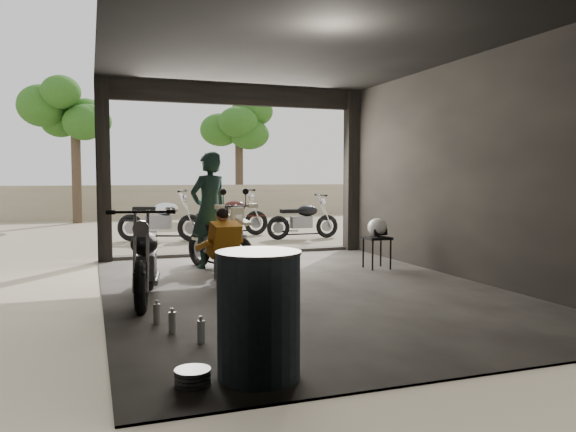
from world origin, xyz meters
TOP-DOWN VIEW (x-y plane):
  - ground at (0.00, 0.00)m, footprint 80.00×80.00m
  - garage at (0.00, 0.55)m, footprint 7.00×7.13m
  - boundary_wall at (0.00, 14.00)m, footprint 18.00×0.30m
  - tree_left at (-3.00, 12.50)m, footprint 2.20×2.20m
  - tree_right at (2.80, 14.00)m, footprint 2.20×2.20m
  - main_bike at (-0.71, 1.73)m, footprint 1.18×1.78m
  - left_bike at (-2.00, -0.04)m, footprint 0.95×1.76m
  - outside_bike_a at (-1.08, 6.28)m, footprint 1.92×1.33m
  - outside_bike_b at (0.71, 6.85)m, footprint 1.82×0.87m
  - outside_bike_c at (2.23, 5.71)m, footprint 1.59×0.66m
  - rider at (-0.79, 2.10)m, footprint 0.82×0.70m
  - mechanic at (-0.86, 0.49)m, footprint 0.67×0.81m
  - stool at (1.74, 1.10)m, footprint 0.39×0.39m
  - helmet at (1.78, 1.15)m, footprint 0.38×0.39m
  - oil_drum at (-1.46, -3.00)m, footprint 0.66×0.66m
  - sign_post at (3.05, 3.84)m, footprint 0.77×0.08m

SIDE VIEW (x-z plane):
  - ground at x=0.00m, z-range 0.00..0.00m
  - stool at x=1.74m, z-range 0.19..0.73m
  - oil_drum at x=-1.46m, z-range 0.00..0.95m
  - mechanic at x=-0.86m, z-range 0.00..1.03m
  - outside_bike_c at x=2.23m, z-range 0.00..1.08m
  - main_bike at x=-0.71m, z-range 0.00..1.10m
  - left_bike at x=-2.00m, z-range 0.00..1.13m
  - outside_bike_b at x=0.71m, z-range 0.00..1.19m
  - outside_bike_a at x=-1.08m, z-range 0.00..1.20m
  - boundary_wall at x=0.00m, z-range 0.00..1.20m
  - helmet at x=1.78m, z-range 0.53..0.83m
  - rider at x=-0.79m, z-range 0.00..1.90m
  - garage at x=0.00m, z-range -0.32..2.88m
  - sign_post at x=3.05m, z-range 0.39..2.69m
  - tree_right at x=2.80m, z-range 1.06..6.06m
  - tree_left at x=-3.00m, z-range 1.19..6.79m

